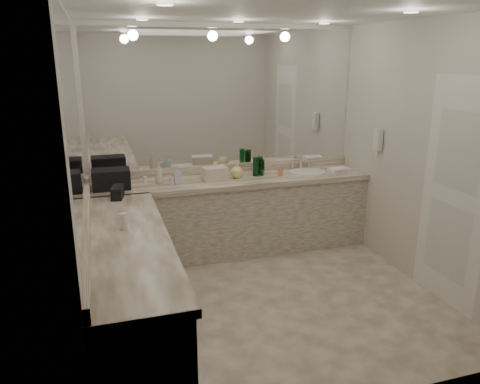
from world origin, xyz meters
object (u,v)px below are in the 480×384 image
object	(u,v)px
sink	(308,173)
soap_bottle_a	(159,173)
black_toiletry_bag	(111,179)
hand_towel	(339,170)
soap_bottle_b	(176,175)
soap_bottle_c	(237,170)
cream_cosmetic_case	(215,174)
wall_phone	(378,140)

from	to	relation	value
sink	soap_bottle_a	xyz separation A→B (m)	(-1.78, 0.02, 0.12)
black_toiletry_bag	hand_towel	bearing A→B (deg)	-0.54
sink	soap_bottle_a	distance (m)	1.79
sink	soap_bottle_b	size ratio (longest dim) A/B	2.21
soap_bottle_b	soap_bottle_c	world-z (taller)	soap_bottle_b
cream_cosmetic_case	wall_phone	bearing A→B (deg)	-21.28
soap_bottle_a	soap_bottle_c	size ratio (longest dim) A/B	1.22
hand_towel	cream_cosmetic_case	bearing A→B (deg)	178.61
black_toiletry_bag	soap_bottle_c	distance (m)	1.39
soap_bottle_c	cream_cosmetic_case	bearing A→B (deg)	-174.38
hand_towel	soap_bottle_b	world-z (taller)	soap_bottle_b
black_toiletry_bag	soap_bottle_b	world-z (taller)	black_toiletry_bag
black_toiletry_bag	sink	bearing A→B (deg)	1.14
soap_bottle_a	wall_phone	bearing A→B (deg)	-12.33
black_toiletry_bag	soap_bottle_b	bearing A→B (deg)	0.06
soap_bottle_c	hand_towel	bearing A→B (deg)	-2.83
cream_cosmetic_case	hand_towel	bearing A→B (deg)	-7.86
soap_bottle_c	sink	bearing A→B (deg)	0.45
sink	cream_cosmetic_case	xyz separation A→B (m)	(-1.16, -0.03, 0.08)
black_toiletry_bag	soap_bottle_a	distance (m)	0.51
cream_cosmetic_case	soap_bottle_c	bearing A→B (deg)	-0.86
black_toiletry_bag	soap_bottle_c	world-z (taller)	black_toiletry_bag
black_toiletry_bag	soap_bottle_a	xyz separation A→B (m)	(0.51, 0.07, 0.00)
hand_towel	soap_bottle_a	xyz separation A→B (m)	(-2.16, 0.09, 0.09)
wall_phone	soap_bottle_c	bearing A→B (deg)	161.84
soap_bottle_b	soap_bottle_c	bearing A→B (deg)	3.04
sink	wall_phone	distance (m)	0.91
hand_towel	soap_bottle_a	size ratio (longest dim) A/B	1.04
hand_towel	soap_bottle_a	distance (m)	2.17
sink	cream_cosmetic_case	world-z (taller)	cream_cosmetic_case
cream_cosmetic_case	soap_bottle_b	bearing A→B (deg)	175.03
black_toiletry_bag	cream_cosmetic_case	world-z (taller)	black_toiletry_bag
soap_bottle_b	black_toiletry_bag	bearing A→B (deg)	-179.94
soap_bottle_b	cream_cosmetic_case	bearing A→B (deg)	1.51
soap_bottle_b	soap_bottle_c	distance (m)	0.71
sink	soap_bottle_c	bearing A→B (deg)	-179.55
black_toiletry_bag	soap_bottle_a	world-z (taller)	soap_bottle_a
black_toiletry_bag	wall_phone	bearing A→B (deg)	-8.92
wall_phone	soap_bottle_b	distance (m)	2.28
black_toiletry_bag	soap_bottle_c	bearing A→B (deg)	1.57
wall_phone	hand_towel	world-z (taller)	wall_phone
cream_cosmetic_case	soap_bottle_b	distance (m)	0.44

